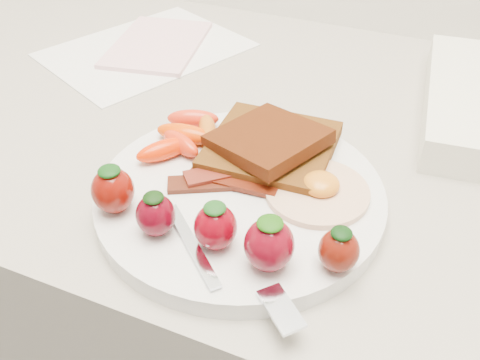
% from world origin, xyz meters
% --- Properties ---
extents(counter, '(2.00, 0.60, 0.90)m').
position_xyz_m(counter, '(0.00, 1.70, 0.45)').
color(counter, gray).
rests_on(counter, ground).
extents(plate, '(0.27, 0.27, 0.02)m').
position_xyz_m(plate, '(-0.02, 1.55, 0.91)').
color(plate, white).
rests_on(plate, counter).
extents(toast_lower, '(0.13, 0.13, 0.01)m').
position_xyz_m(toast_lower, '(-0.01, 1.62, 0.93)').
color(toast_lower, black).
rests_on(toast_lower, plate).
extents(toast_upper, '(0.12, 0.12, 0.02)m').
position_xyz_m(toast_upper, '(-0.02, 1.61, 0.94)').
color(toast_upper, black).
rests_on(toast_upper, toast_lower).
extents(fried_egg, '(0.12, 0.12, 0.02)m').
position_xyz_m(fried_egg, '(0.05, 1.57, 0.92)').
color(fried_egg, white).
rests_on(fried_egg, plate).
extents(bacon_strips, '(0.10, 0.09, 0.01)m').
position_xyz_m(bacon_strips, '(-0.04, 1.56, 0.92)').
color(bacon_strips, black).
rests_on(bacon_strips, plate).
extents(baby_carrots, '(0.07, 0.11, 0.02)m').
position_xyz_m(baby_carrots, '(-0.10, 1.60, 0.93)').
color(baby_carrots, '#E14000').
rests_on(baby_carrots, plate).
extents(strawberries, '(0.23, 0.06, 0.05)m').
position_xyz_m(strawberries, '(-0.02, 1.48, 0.94)').
color(strawberries, '#670B05').
rests_on(strawberries, plate).
extents(fork, '(0.15, 0.09, 0.00)m').
position_xyz_m(fork, '(0.01, 1.45, 0.92)').
color(fork, white).
rests_on(fork, plate).
extents(paper_sheet, '(0.29, 0.32, 0.00)m').
position_xyz_m(paper_sheet, '(-0.28, 1.80, 0.90)').
color(paper_sheet, white).
rests_on(paper_sheet, counter).
extents(notepad, '(0.15, 0.19, 0.01)m').
position_xyz_m(notepad, '(-0.27, 1.82, 0.91)').
color(notepad, beige).
rests_on(notepad, paper_sheet).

